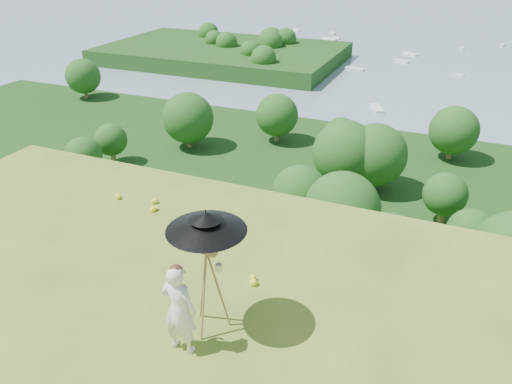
% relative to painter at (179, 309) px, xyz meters
% --- Properties ---
extents(forest_slope, '(140.00, 56.00, 22.00)m').
position_rel_painter_xyz_m(forest_slope, '(-1.36, 33.39, -29.76)').
color(forest_slope, '#11360E').
rests_on(forest_slope, bay_water).
extents(shoreline_tier, '(170.00, 28.00, 8.00)m').
position_rel_painter_xyz_m(shoreline_tier, '(-1.36, 73.39, -36.76)').
color(shoreline_tier, gray).
rests_on(shoreline_tier, bay_water).
extents(bay_water, '(700.00, 700.00, 0.00)m').
position_rel_painter_xyz_m(bay_water, '(-1.36, 238.39, -34.76)').
color(bay_water, slate).
rests_on(bay_water, ground).
extents(peninsula, '(90.00, 60.00, 12.00)m').
position_rel_painter_xyz_m(peninsula, '(-76.36, 153.39, -29.76)').
color(peninsula, '#11360E').
rests_on(peninsula, bay_water).
extents(slope_trees, '(110.00, 50.00, 6.00)m').
position_rel_painter_xyz_m(slope_trees, '(-1.36, 33.39, -15.76)').
color(slope_trees, '#184E17').
rests_on(slope_trees, forest_slope).
extents(harbor_town, '(110.00, 22.00, 5.00)m').
position_rel_painter_xyz_m(harbor_town, '(-1.36, 73.39, -30.26)').
color(harbor_town, silver).
rests_on(harbor_town, shoreline_tier).
extents(moored_boats, '(140.00, 140.00, 0.70)m').
position_rel_painter_xyz_m(moored_boats, '(-13.86, 159.39, -34.41)').
color(moored_boats, white).
rests_on(moored_boats, bay_water).
extents(wildflowers, '(10.00, 10.50, 0.12)m').
position_rel_painter_xyz_m(wildflowers, '(-1.36, -1.36, -0.70)').
color(wildflowers, yellow).
rests_on(wildflowers, ground).
extents(painter, '(0.57, 0.38, 1.53)m').
position_rel_painter_xyz_m(painter, '(0.00, 0.00, 0.00)').
color(painter, white).
rests_on(painter, ground).
extents(field_easel, '(0.74, 0.74, 1.76)m').
position_rel_painter_xyz_m(field_easel, '(0.17, 0.59, 0.12)').
color(field_easel, olive).
rests_on(field_easel, ground).
extents(sun_umbrella, '(1.42, 1.42, 0.68)m').
position_rel_painter_xyz_m(sun_umbrella, '(0.17, 0.62, 1.03)').
color(sun_umbrella, black).
rests_on(sun_umbrella, field_easel).
extents(painter_cap, '(0.20, 0.24, 0.10)m').
position_rel_painter_xyz_m(painter_cap, '(0.00, 0.00, 0.72)').
color(painter_cap, '#CB6F7C').
rests_on(painter_cap, painter).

